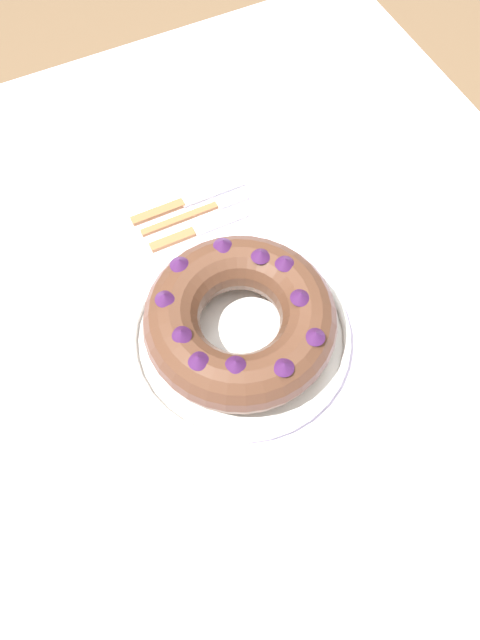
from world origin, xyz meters
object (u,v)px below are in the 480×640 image
Objects in this scene: serving_dish at (240,336)px; bundt_cake at (240,320)px; cake_knife at (193,232)px; fork at (202,210)px; serving_knife at (180,204)px.

serving_dish is 0.05m from bundt_cake.
bundt_cake is at bearing -2.58° from cake_knife.
fork is 1.11× the size of cake_knife.
serving_knife is 0.06m from cake_knife.
cake_knife is at bearing -48.47° from fork.
cake_knife is (-0.21, 0.01, -0.01)m from serving_dish.
cake_knife is at bearing 175.88° from serving_dish.
serving_dish is at bearing -8.75° from serving_knife.
bundt_cake is (-0.00, -0.00, 0.05)m from serving_dish.
fork is at bearing 168.84° from serving_dish.
serving_knife is at bearing 178.01° from cake_knife.
fork is at bearing 168.83° from bundt_cake.
serving_dish is at bearing -2.58° from cake_knife.
cake_knife is (0.03, -0.03, 0.00)m from fork.
serving_dish is 1.19× the size of bundt_cake.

